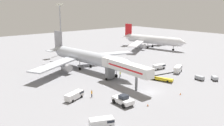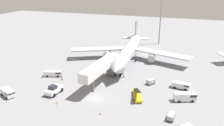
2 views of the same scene
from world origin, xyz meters
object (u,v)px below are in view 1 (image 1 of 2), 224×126
(pushback_tug, at_px, (123,100))
(service_van_mid_center, at_px, (178,69))
(baggage_cart_near_left, at_px, (143,71))
(ground_crew_worker_foreground, at_px, (92,93))
(belt_loader_truck, at_px, (162,78))
(apron_light_mast, at_px, (60,19))
(airplane_background, at_px, (151,40))
(baggage_cart_rear_left, at_px, (215,78))
(safety_cone_alpha, at_px, (148,105))
(ground_crew_worker_midground, at_px, (120,74))
(jet_bridge, at_px, (123,67))
(service_van_far_left, at_px, (159,66))
(safety_cone_bravo, at_px, (180,94))
(service_van_far_center, at_px, (102,122))
(baggage_cart_near_center, at_px, (200,78))
(service_van_near_right, at_px, (75,95))
(airplane_at_gate, at_px, (86,57))

(pushback_tug, xyz_separation_m, service_van_mid_center, (34.01, 7.87, 0.13))
(baggage_cart_near_left, distance_m, ground_crew_worker_foreground, 27.29)
(belt_loader_truck, relative_size, apron_light_mast, 0.30)
(service_van_mid_center, height_order, airplane_background, airplane_background)
(pushback_tug, bearing_deg, belt_loader_truck, 14.12)
(baggage_cart_rear_left, xyz_separation_m, safety_cone_alpha, (-31.05, 0.53, -0.46))
(ground_crew_worker_midground, bearing_deg, apron_light_mast, 84.93)
(jet_bridge, distance_m, safety_cone_alpha, 17.08)
(pushback_tug, distance_m, ground_crew_worker_foreground, 9.17)
(pushback_tug, bearing_deg, service_van_far_left, 24.62)
(ground_crew_worker_midground, xyz_separation_m, safety_cone_bravo, (1.07, -22.36, -0.69))
(ground_crew_worker_midground, distance_m, airplane_background, 58.59)
(jet_bridge, relative_size, service_van_far_center, 3.88)
(baggage_cart_near_left, distance_m, baggage_cart_rear_left, 22.91)
(baggage_cart_near_center, distance_m, ground_crew_worker_midground, 25.22)
(service_van_mid_center, xyz_separation_m, baggage_cart_rear_left, (0.80, -12.97, -0.53))
(safety_cone_alpha, bearing_deg, jet_bridge, 67.54)
(service_van_mid_center, bearing_deg, safety_cone_bravo, -144.00)
(service_van_far_center, height_order, ground_crew_worker_foreground, service_van_far_center)
(service_van_far_center, bearing_deg, pushback_tug, 27.25)
(pushback_tug, height_order, ground_crew_worker_foreground, pushback_tug)
(baggage_cart_near_left, height_order, ground_crew_worker_foreground, ground_crew_worker_foreground)
(pushback_tug, bearing_deg, airplane_background, 35.63)
(service_van_near_right, height_order, service_van_far_center, service_van_far_center)
(airplane_at_gate, distance_m, ground_crew_worker_midground, 16.10)
(service_van_far_center, distance_m, baggage_cart_near_center, 42.31)
(belt_loader_truck, relative_size, ground_crew_worker_midground, 3.82)
(belt_loader_truck, height_order, service_van_far_center, belt_loader_truck)
(pushback_tug, xyz_separation_m, service_van_far_left, (32.55, 14.92, -0.11))
(safety_cone_bravo, relative_size, apron_light_mast, 0.03)
(service_van_far_left, bearing_deg, service_van_near_right, -173.41)
(jet_bridge, relative_size, baggage_cart_near_center, 6.77)
(ground_crew_worker_foreground, xyz_separation_m, apron_light_mast, (21.64, 54.12, 15.81))
(service_van_mid_center, height_order, apron_light_mast, apron_light_mast)
(baggage_cart_rear_left, bearing_deg, baggage_cart_near_center, 135.18)
(safety_cone_alpha, bearing_deg, baggage_cart_rear_left, -0.98)
(service_van_near_right, bearing_deg, belt_loader_truck, -9.50)
(airplane_background, distance_m, apron_light_mast, 50.57)
(ground_crew_worker_foreground, bearing_deg, safety_cone_bravo, -37.00)
(service_van_mid_center, xyz_separation_m, baggage_cart_near_left, (-10.22, 7.12, -0.47))
(pushback_tug, height_order, service_van_far_left, pushback_tug)
(ground_crew_worker_midground, height_order, safety_cone_bravo, ground_crew_worker_midground)
(service_van_mid_center, bearing_deg, apron_light_mast, 105.40)
(service_van_near_right, bearing_deg, baggage_cart_rear_left, -20.34)
(airplane_at_gate, bearing_deg, service_van_far_center, -120.85)
(pushback_tug, height_order, baggage_cart_near_left, pushback_tug)
(belt_loader_truck, distance_m, safety_cone_bravo, 12.45)
(service_van_mid_center, xyz_separation_m, baggage_cart_near_center, (-2.50, -9.69, -0.52))
(baggage_cart_near_left, distance_m, airplane_background, 52.30)
(belt_loader_truck, relative_size, service_van_mid_center, 1.23)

